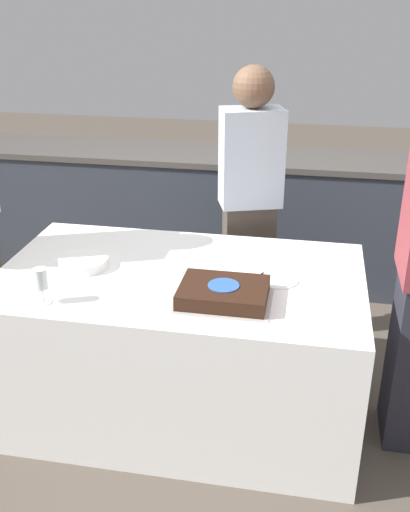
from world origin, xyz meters
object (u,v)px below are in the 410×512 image
cake (224,293)px  wine_glass (41,280)px  plate_stack (83,263)px  person_cutting_cake (250,205)px

cake → wine_glass: (-0.75, -0.16, 0.07)m
cake → plate_stack: 0.73m
plate_stack → cake: bearing=-15.9°
cake → wine_glass: bearing=-167.6°
wine_glass → person_cutting_cake: bearing=55.9°
cake → plate_stack: (-0.71, 0.20, -0.01)m
plate_stack → wine_glass: wine_glass is taller
plate_stack → wine_glass: bearing=-96.1°
cake → plate_stack: bearing=164.1°
person_cutting_cake → wine_glass: bearing=37.5°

